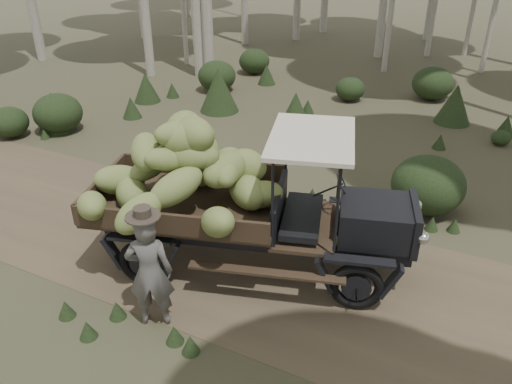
# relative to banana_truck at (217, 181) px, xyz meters

# --- Properties ---
(ground) EXTENTS (120.00, 120.00, 0.00)m
(ground) POSITION_rel_banana_truck_xyz_m (-1.68, 0.20, -1.63)
(ground) COLOR #473D2B
(ground) RESTS_ON ground
(dirt_track) EXTENTS (70.00, 4.00, 0.01)m
(dirt_track) POSITION_rel_banana_truck_xyz_m (-1.68, 0.20, -1.63)
(dirt_track) COLOR brown
(dirt_track) RESTS_ON ground
(banana_truck) EXTENTS (5.74, 3.57, 2.76)m
(banana_truck) POSITION_rel_banana_truck_xyz_m (0.00, 0.00, 0.00)
(banana_truck) COLOR black
(banana_truck) RESTS_ON ground
(farmer) EXTENTS (0.80, 0.71, 2.01)m
(farmer) POSITION_rel_banana_truck_xyz_m (-0.11, -1.78, -0.68)
(farmer) COLOR #514D4A
(farmer) RESTS_ON ground
(undergrowth) EXTENTS (22.23, 23.13, 1.40)m
(undergrowth) POSITION_rel_banana_truck_xyz_m (-1.35, 3.04, -1.10)
(undergrowth) COLOR #233319
(undergrowth) RESTS_ON ground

